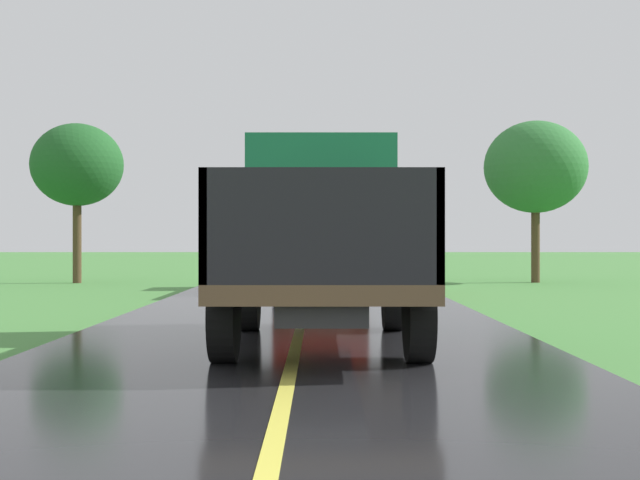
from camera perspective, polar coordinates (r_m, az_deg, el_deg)
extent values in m
cube|color=#2D2D30|center=(11.14, 0.33, -3.71)|extent=(0.90, 5.51, 0.24)
cube|color=brown|center=(11.13, 0.33, -2.68)|extent=(2.30, 5.80, 0.20)
cube|color=#197A4C|center=(13.08, 0.31, 2.32)|extent=(2.10, 1.90, 1.90)
cube|color=black|center=(14.05, 0.31, 3.52)|extent=(1.78, 0.02, 0.76)
cube|color=#232328|center=(10.20, -5.91, 0.73)|extent=(0.08, 3.85, 1.10)
cube|color=#232328|center=(10.21, 6.58, 0.73)|extent=(0.08, 3.85, 1.10)
cube|color=#232328|center=(8.26, 0.36, 0.90)|extent=(2.30, 0.08, 1.10)
cube|color=#232328|center=(12.03, 0.32, 0.62)|extent=(2.30, 0.08, 1.10)
cylinder|color=black|center=(12.99, -4.33, -3.62)|extent=(0.28, 1.00, 1.00)
cylinder|color=black|center=(12.99, 4.96, -3.62)|extent=(0.28, 1.00, 1.00)
cylinder|color=black|center=(9.62, -5.95, -4.90)|extent=(0.28, 1.00, 1.00)
cylinder|color=black|center=(9.62, 6.63, -4.89)|extent=(0.28, 1.00, 1.00)
ellipsoid|color=#82B323|center=(9.69, -4.10, 2.36)|extent=(0.58, 0.61, 0.37)
ellipsoid|color=#95BE21|center=(11.55, -1.61, 0.56)|extent=(0.59, 0.62, 0.43)
ellipsoid|color=#95B929|center=(11.72, -1.08, -1.18)|extent=(0.45, 0.47, 0.38)
ellipsoid|color=#98BA2D|center=(10.89, 2.86, -1.42)|extent=(0.43, 0.49, 0.38)
ellipsoid|color=#87C221|center=(9.71, -3.94, 0.64)|extent=(0.49, 0.46, 0.44)
ellipsoid|color=#98BD28|center=(10.58, 3.70, -1.48)|extent=(0.42, 0.49, 0.36)
ellipsoid|color=#90C428|center=(9.52, 1.48, 2.43)|extent=(0.54, 0.52, 0.39)
ellipsoid|color=#81C62A|center=(11.28, 0.29, -1.40)|extent=(0.42, 0.45, 0.49)
cube|color=#2D2D30|center=(23.85, 0.28, -1.73)|extent=(0.90, 5.51, 0.24)
cube|color=brown|center=(23.84, 0.28, -1.25)|extent=(2.30, 5.80, 0.20)
cube|color=silver|center=(25.79, 0.28, 1.18)|extent=(2.10, 1.90, 1.90)
cube|color=black|center=(26.76, 0.27, 1.85)|extent=(1.78, 0.02, 0.76)
cube|color=maroon|center=(22.89, -2.50, 0.33)|extent=(0.08, 3.85, 1.10)
cube|color=maroon|center=(22.89, 3.06, 0.33)|extent=(0.08, 3.85, 1.10)
cube|color=maroon|center=(20.98, 0.28, 0.36)|extent=(2.30, 0.08, 1.10)
cube|color=maroon|center=(24.75, 0.28, 0.31)|extent=(2.30, 0.08, 1.10)
cylinder|color=black|center=(25.67, -2.07, -1.83)|extent=(0.28, 1.00, 1.00)
cylinder|color=black|center=(25.67, 2.62, -1.83)|extent=(0.28, 1.00, 1.00)
cylinder|color=black|center=(22.28, -2.42, -2.11)|extent=(0.28, 1.00, 1.00)
cylinder|color=black|center=(22.28, 2.98, -2.11)|extent=(0.28, 1.00, 1.00)
ellipsoid|color=#8FC51F|center=(23.70, 0.11, 0.21)|extent=(0.56, 0.68, 0.42)
ellipsoid|color=#86B634|center=(23.59, -0.06, 0.21)|extent=(0.41, 0.43, 0.46)
ellipsoid|color=#8AB432|center=(21.58, -1.79, 0.11)|extent=(0.53, 0.66, 0.43)
ellipsoid|color=#82B329|center=(22.38, 1.41, -0.60)|extent=(0.58, 0.60, 0.37)
ellipsoid|color=#89BB34|center=(24.47, 0.59, 0.10)|extent=(0.52, 0.59, 0.51)
ellipsoid|color=#92B62B|center=(23.37, 0.27, 0.15)|extent=(0.47, 0.57, 0.48)
ellipsoid|color=#85C236|center=(22.78, 0.63, 0.95)|extent=(0.55, 0.63, 0.51)
ellipsoid|color=#87C536|center=(22.96, 1.81, -0.67)|extent=(0.50, 0.57, 0.48)
cylinder|color=#4C3823|center=(29.74, -15.16, -0.13)|extent=(0.28, 0.28, 2.66)
ellipsoid|color=#1E5623|center=(29.84, -15.16, 4.71)|extent=(2.98, 2.98, 2.68)
cylinder|color=#4C3823|center=(29.84, 13.97, -0.32)|extent=(0.28, 0.28, 2.46)
ellipsoid|color=#2D7033|center=(29.94, 13.97, 4.60)|extent=(3.36, 3.36, 3.02)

